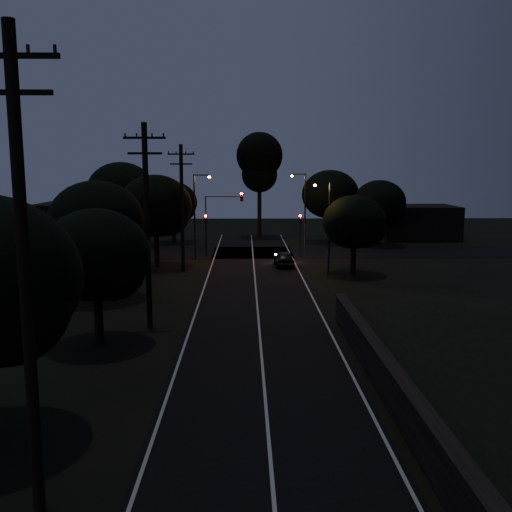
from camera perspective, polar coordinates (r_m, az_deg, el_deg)
name	(u,v)px	position (r m, az deg, el deg)	size (l,w,h in m)	color
ground	(271,469)	(17.76, 1.53, -20.53)	(160.00, 160.00, 0.00)	black
road_surface	(254,272)	(47.37, -0.16, -1.63)	(60.00, 70.00, 0.03)	black
retaining_wall	(491,405)	(21.85, 22.48, -13.57)	(6.93, 26.00, 1.60)	black
utility_pole_near	(24,272)	(14.64, -22.15, -1.53)	(2.20, 0.30, 12.00)	black
utility_pole_mid	(147,223)	(31.03, -10.85, 3.27)	(2.20, 0.30, 11.00)	black
utility_pole_far	(182,206)	(47.83, -7.41, 5.02)	(2.20, 0.30, 10.50)	black
tree_left_b	(99,258)	(28.57, -15.40, -0.15)	(5.30, 5.30, 6.73)	black
tree_left_c	(100,223)	(38.68, -15.37, 3.21)	(6.20, 6.20, 7.83)	black
tree_left_d	(158,208)	(50.00, -9.77, 4.80)	(6.32, 6.32, 8.02)	black
tree_far_nw	(175,203)	(65.95, -8.12, 5.23)	(5.49, 5.49, 6.96)	black
tree_far_w	(123,192)	(62.71, -13.12, 6.22)	(7.19, 7.19, 9.17)	black
tree_far_ne	(332,196)	(66.14, 7.65, 6.00)	(6.56, 6.56, 8.30)	black
tree_far_e	(382,203)	(64.21, 12.44, 5.16)	(5.70, 5.70, 7.23)	black
tree_right_a	(357,223)	(46.42, 10.03, 3.23)	(5.09, 5.09, 6.46)	black
tall_pine	(259,162)	(70.45, 0.35, 9.40)	(5.64, 5.64, 12.83)	black
building_left	(82,222)	(70.44, -16.96, 3.28)	(10.00, 8.00, 4.40)	black
building_right	(416,222)	(71.82, 15.75, 3.28)	(9.00, 7.00, 4.00)	black
signal_left	(206,227)	(55.87, -5.03, 2.90)	(0.28, 0.35, 4.10)	black
signal_right	(300,227)	(55.99, 4.41, 2.92)	(0.28, 0.35, 4.10)	black
signal_mast	(223,212)	(55.64, -3.32, 4.45)	(3.70, 0.35, 6.25)	black
streetlight_a	(197,210)	(53.78, -5.96, 4.57)	(1.66, 0.26, 8.00)	black
streetlight_b	(303,206)	(59.88, 4.75, 5.04)	(1.66, 0.26, 8.00)	black
streetlight_c	(327,221)	(46.11, 7.14, 3.46)	(1.46, 0.26, 7.50)	black
car	(284,258)	(50.26, 2.82, -0.24)	(1.62, 4.02, 1.37)	black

